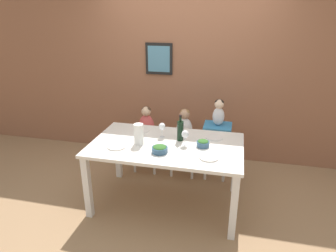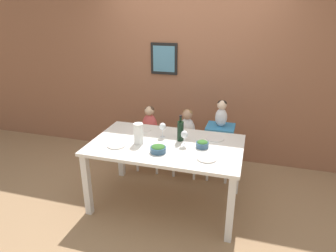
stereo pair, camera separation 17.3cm
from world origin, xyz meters
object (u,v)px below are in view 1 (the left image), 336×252
person_child_left (146,123)px  person_baby_right (219,111)px  chair_far_left (147,143)px  dinner_plate_front_left (117,147)px  dinner_plate_back_left (141,130)px  dinner_plate_back_right (214,137)px  wine_glass_far (162,127)px  wine_bottle (180,130)px  paper_towel_roll (139,134)px  person_child_center (184,126)px  chair_right_highchair (217,137)px  salad_bowl_large (160,149)px  wine_glass_near (185,134)px  chair_far_center (184,146)px  salad_bowl_small (203,143)px  dinner_plate_front_right (209,157)px

person_child_left → person_baby_right: bearing=0.0°
chair_far_left → dinner_plate_front_left: (-0.04, -0.95, 0.37)m
dinner_plate_back_left → dinner_plate_back_right: bearing=-1.0°
wine_glass_far → wine_bottle: bearing=-10.5°
person_baby_right → paper_towel_roll: person_baby_right is taller
person_child_center → dinner_plate_back_right: (0.43, -0.47, 0.08)m
chair_right_highchair → salad_bowl_large: 1.13m
paper_towel_roll → wine_glass_near: bearing=9.6°
person_child_center → person_baby_right: (0.44, 0.00, 0.24)m
chair_far_center → wine_glass_far: wine_glass_far is taller
dinner_plate_back_left → salad_bowl_small: bearing=-19.4°
person_baby_right → wine_glass_near: (-0.30, -0.74, -0.04)m
chair_right_highchair → wine_bottle: 0.79m
salad_bowl_small → dinner_plate_front_right: bearing=-70.4°
chair_far_left → chair_far_center: (0.53, 0.00, 0.00)m
dinner_plate_back_left → dinner_plate_front_right: bearing=-31.0°
wine_glass_near → dinner_plate_back_left: wine_glass_near is taller
wine_bottle → dinner_plate_back_right: (0.37, 0.15, -0.12)m
salad_bowl_large → dinner_plate_front_left: size_ratio=0.83×
salad_bowl_large → dinner_plate_back_right: 0.72m
person_child_left → wine_glass_near: bearing=-48.0°
chair_far_left → wine_glass_near: 1.11m
person_child_center → wine_bottle: bearing=-84.4°
wine_bottle → salad_bowl_small: size_ratio=2.21×
wine_glass_near → wine_glass_far: size_ratio=1.00×
paper_towel_roll → person_child_center: bearing=66.2°
salad_bowl_large → salad_bowl_small: same height
chair_far_left → wine_glass_near: wine_glass_near is taller
chair_far_center → salad_bowl_small: (0.33, -0.73, 0.41)m
dinner_plate_front_left → chair_far_left: bearing=87.4°
dinner_plate_front_left → dinner_plate_back_right: size_ratio=1.00×
paper_towel_roll → dinner_plate_front_right: size_ratio=1.16×
wine_glass_near → salad_bowl_small: bearing=1.9°
dinner_plate_front_left → dinner_plate_back_right: 1.11m
paper_towel_roll → dinner_plate_back_right: paper_towel_roll is taller
chair_right_highchair → paper_towel_roll: size_ratio=3.25×
salad_bowl_small → dinner_plate_back_left: salad_bowl_small is taller
chair_right_highchair → paper_towel_roll: paper_towel_roll is taller
chair_right_highchair → dinner_plate_front_left: bearing=-136.7°
person_child_center → chair_far_left: bearing=-179.9°
dinner_plate_back_left → dinner_plate_front_left: bearing=-102.7°
salad_bowl_small → dinner_plate_front_right: (0.09, -0.25, -0.03)m
wine_glass_near → chair_far_left: bearing=132.1°
paper_towel_roll → dinner_plate_front_right: 0.81m
chair_right_highchair → salad_bowl_small: salad_bowl_small is taller
dinner_plate_front_left → wine_bottle: bearing=27.9°
wine_bottle → person_child_center: bearing=95.6°
dinner_plate_back_left → paper_towel_roll: bearing=-75.4°
wine_glass_near → wine_glass_far: same height
dinner_plate_front_left → person_baby_right: bearing=43.3°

